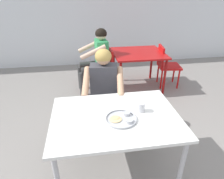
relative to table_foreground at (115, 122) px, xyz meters
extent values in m
cube|color=gray|center=(0.06, 0.01, -0.70)|extent=(12.00, 12.00, 0.05)
cube|color=white|center=(0.00, 0.00, 0.06)|extent=(1.20, 0.87, 0.03)
cylinder|color=#B2B2B7|center=(0.54, -0.37, -0.32)|extent=(0.04, 0.04, 0.72)
cylinder|color=#B2B2B7|center=(-0.54, 0.37, -0.32)|extent=(0.04, 0.04, 0.72)
cylinder|color=#B2B2B7|center=(0.54, 0.37, -0.32)|extent=(0.04, 0.04, 0.72)
cylinder|color=#B7BABF|center=(0.04, -0.07, 0.07)|extent=(0.29, 0.29, 0.01)
torus|color=#B7BABF|center=(0.04, -0.07, 0.09)|extent=(0.29, 0.29, 0.01)
cylinder|color=#B2B5BA|center=(0.11, -0.12, 0.09)|extent=(0.06, 0.06, 0.03)
cylinder|color=#C65119|center=(0.11, -0.12, 0.10)|extent=(0.06, 0.06, 0.01)
cylinder|color=#B2B5BA|center=(0.11, -0.01, 0.09)|extent=(0.06, 0.06, 0.03)
cylinder|color=#9E4714|center=(0.11, -0.01, 0.10)|extent=(0.06, 0.06, 0.01)
ellipsoid|color=#E5C689|center=(-0.01, -0.07, 0.08)|extent=(0.13, 0.12, 0.01)
ellipsoid|color=#E4BC7F|center=(-0.01, -0.05, 0.09)|extent=(0.09, 0.08, 0.01)
cylinder|color=silver|center=(0.26, 0.04, 0.12)|extent=(0.07, 0.07, 0.09)
cylinder|color=#593319|center=(0.26, 0.04, 0.14)|extent=(0.06, 0.06, 0.02)
cube|color=#3F3F44|center=(-0.02, 0.85, -0.26)|extent=(0.46, 0.44, 0.04)
cube|color=#3F3F44|center=(0.01, 1.03, -0.04)|extent=(0.39, 0.09, 0.40)
cylinder|color=#3F3F44|center=(0.12, 0.68, -0.48)|extent=(0.03, 0.03, 0.39)
cylinder|color=#3F3F44|center=(-0.20, 0.72, -0.48)|extent=(0.03, 0.03, 0.39)
cylinder|color=#3F3F44|center=(0.17, 0.98, -0.48)|extent=(0.03, 0.03, 0.39)
cylinder|color=#3F3F44|center=(-0.16, 1.03, -0.48)|extent=(0.03, 0.03, 0.39)
cylinder|color=#2E2E2E|center=(0.07, 0.39, -0.46)|extent=(0.10, 0.10, 0.43)
cylinder|color=#2E2E2E|center=(0.10, 0.58, -0.20)|extent=(0.18, 0.41, 0.12)
cylinder|color=#2E2E2E|center=(-0.22, 0.43, -0.46)|extent=(0.10, 0.10, 0.43)
cylinder|color=#2E2E2E|center=(-0.19, 0.63, -0.20)|extent=(0.18, 0.41, 0.12)
cube|color=#3F3F47|center=(-0.02, 0.80, 0.04)|extent=(0.37, 0.25, 0.48)
cylinder|color=tan|center=(0.16, 0.60, 0.14)|extent=(0.14, 0.46, 0.25)
cylinder|color=tan|center=(-0.25, 0.65, 0.14)|extent=(0.14, 0.46, 0.25)
sphere|color=tan|center=(-0.02, 0.80, 0.38)|extent=(0.19, 0.19, 0.19)
ellipsoid|color=tan|center=(-0.02, 0.80, 0.39)|extent=(0.21, 0.20, 0.18)
cube|color=#B71414|center=(0.78, 1.97, 0.03)|extent=(0.94, 0.86, 0.03)
cylinder|color=maroon|center=(0.37, 1.60, -0.33)|extent=(0.04, 0.04, 0.69)
cylinder|color=maroon|center=(1.19, 1.60, -0.33)|extent=(0.04, 0.04, 0.69)
cylinder|color=maroon|center=(0.37, 2.34, -0.33)|extent=(0.04, 0.04, 0.69)
cylinder|color=maroon|center=(1.19, 2.34, -0.33)|extent=(0.04, 0.04, 0.69)
cube|color=#AC1513|center=(0.04, 1.92, -0.24)|extent=(0.44, 0.42, 0.04)
cube|color=#AC1513|center=(0.23, 1.93, -0.04)|extent=(0.07, 0.37, 0.37)
cylinder|color=#AC1513|center=(-0.11, 1.75, -0.47)|extent=(0.03, 0.03, 0.42)
cylinder|color=#AC1513|center=(-0.14, 2.06, -0.47)|extent=(0.03, 0.03, 0.42)
cylinder|color=#AC1513|center=(0.22, 1.78, -0.47)|extent=(0.03, 0.03, 0.42)
cylinder|color=#AC1513|center=(0.20, 2.08, -0.47)|extent=(0.03, 0.03, 0.42)
cube|color=red|center=(1.42, 1.96, -0.26)|extent=(0.47, 0.44, 0.04)
cube|color=red|center=(1.23, 1.99, -0.05)|extent=(0.09, 0.37, 0.39)
cylinder|color=red|center=(1.61, 2.09, -0.47)|extent=(0.03, 0.03, 0.40)
cylinder|color=red|center=(1.57, 1.78, -0.47)|extent=(0.03, 0.03, 0.40)
cylinder|color=red|center=(1.27, 2.14, -0.47)|extent=(0.03, 0.03, 0.40)
cylinder|color=red|center=(1.23, 1.83, -0.47)|extent=(0.03, 0.03, 0.40)
cylinder|color=#343434|center=(-0.31, 1.79, -0.45)|extent=(0.10, 0.10, 0.45)
cylinder|color=#343434|center=(-0.11, 1.81, -0.18)|extent=(0.41, 0.15, 0.12)
cylinder|color=#343434|center=(-0.33, 2.09, -0.45)|extent=(0.10, 0.10, 0.45)
cylinder|color=#343434|center=(-0.13, 2.11, -0.18)|extent=(0.41, 0.15, 0.12)
cube|color=#339959|center=(0.08, 1.97, 0.06)|extent=(0.23, 0.36, 0.49)
cylinder|color=beige|center=(-0.08, 1.75, 0.16)|extent=(0.46, 0.11, 0.25)
cylinder|color=beige|center=(-0.12, 2.16, 0.16)|extent=(0.46, 0.11, 0.25)
sphere|color=beige|center=(0.08, 1.97, 0.41)|extent=(0.19, 0.19, 0.19)
ellipsoid|color=black|center=(0.08, 1.97, 0.42)|extent=(0.21, 0.20, 0.18)
camera|label=1|loc=(-0.26, -1.50, 1.15)|focal=31.59mm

